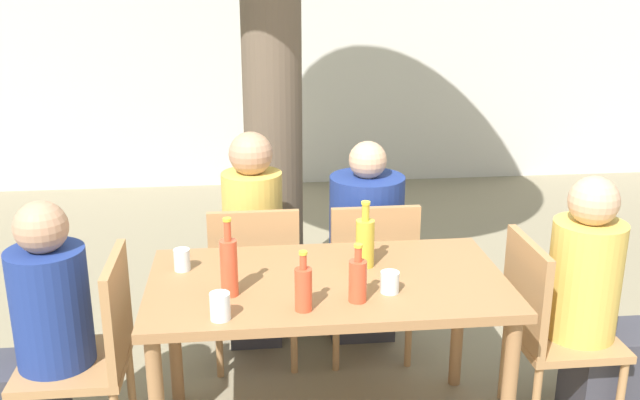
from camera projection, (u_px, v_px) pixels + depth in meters
The scene contains 17 objects.
cafe_building_wall at pixel (277, 37), 6.58m from camera, with size 10.00×0.08×2.80m.
dining_table_front at pixel (328, 298), 3.00m from camera, with size 1.49×0.81×0.76m.
patio_chair_0 at pixel (93, 347), 2.95m from camera, with size 0.44×0.44×0.89m.
patio_chair_1 at pixel (547, 323), 3.15m from camera, with size 0.44×0.44×0.89m.
patio_chair_2 at pixel (255, 277), 3.62m from camera, with size 0.44×0.44×0.89m.
patio_chair_3 at pixel (370, 272), 3.68m from camera, with size 0.44×0.44×0.89m.
person_seated_0 at pixel (33, 349), 2.92m from camera, with size 0.56×0.31×1.14m.
person_seated_1 at pixel (599, 317), 3.17m from camera, with size 0.56×0.31×1.17m.
person_seated_2 at pixel (254, 251), 3.83m from camera, with size 0.31×0.56×1.22m.
person_seated_3 at pixel (363, 251), 3.89m from camera, with size 0.39×0.60×1.16m.
soda_bottle_0 at pixel (229, 266), 2.79m from camera, with size 0.07×0.07×0.32m.
oil_cruet_1 at pixel (365, 241), 3.07m from camera, with size 0.08×0.08×0.29m.
soda_bottle_2 at pixel (303, 288), 2.67m from camera, with size 0.07×0.07×0.24m.
soda_bottle_3 at pixel (358, 279), 2.74m from camera, with size 0.07×0.07×0.24m.
drinking_glass_0 at pixel (390, 282), 2.83m from camera, with size 0.08×0.08×0.09m.
drinking_glass_1 at pixel (220, 306), 2.61m from camera, with size 0.08×0.08×0.10m.
drinking_glass_2 at pixel (182, 260), 3.04m from camera, with size 0.07×0.07×0.09m.
Camera 1 is at (-0.32, -2.70, 1.98)m, focal length 40.00 mm.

